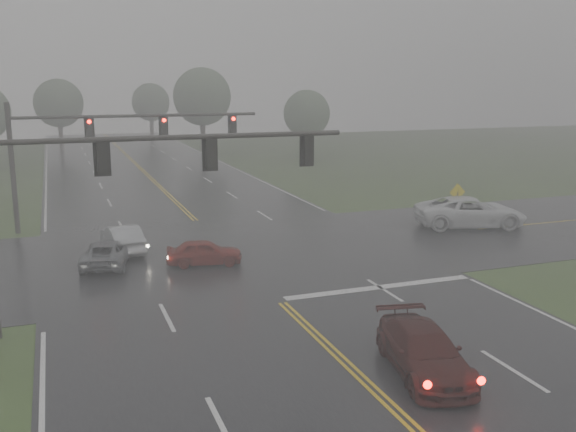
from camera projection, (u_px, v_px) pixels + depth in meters
name	position (u px, v px, depth m)	size (l,w,h in m)	color
main_road	(240.00, 263.00, 30.55)	(18.00, 160.00, 0.02)	black
cross_street	(229.00, 253.00, 32.38)	(120.00, 14.00, 0.02)	black
stop_bar	(380.00, 288.00, 26.92)	(8.50, 0.50, 0.01)	silver
sedan_maroon	(423.00, 373.00, 19.07)	(1.92, 4.71, 1.37)	#340B09
sedan_red	(205.00, 265.00, 30.28)	(1.43, 3.54, 1.21)	maroon
sedan_silver	(123.00, 252.00, 32.50)	(1.48, 4.25, 1.40)	#9DA0A4
car_grey	(108.00, 265.00, 30.18)	(1.97, 4.27, 1.19)	#5A5C61
pickup_white	(470.00, 227.00, 38.12)	(2.96, 6.42, 1.78)	silver
signal_gantry_near	(106.00, 179.00, 21.91)	(12.69, 0.33, 7.46)	black
signal_gantry_far	(94.00, 139.00, 37.01)	(14.35, 0.37, 7.37)	black
sign_diamond_east	(457.00, 197.00, 38.44)	(1.04, 0.11, 2.51)	black
tree_ne_a	(202.00, 97.00, 76.12)	(6.87, 6.87, 10.09)	#372A24
tree_n_mid	(59.00, 103.00, 79.26)	(5.98, 5.98, 8.78)	#372A24
tree_e_near	(307.00, 114.00, 70.34)	(5.15, 5.15, 7.56)	#372A24
tree_n_far	(151.00, 102.00, 94.97)	(5.57, 5.57, 8.18)	#372A24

